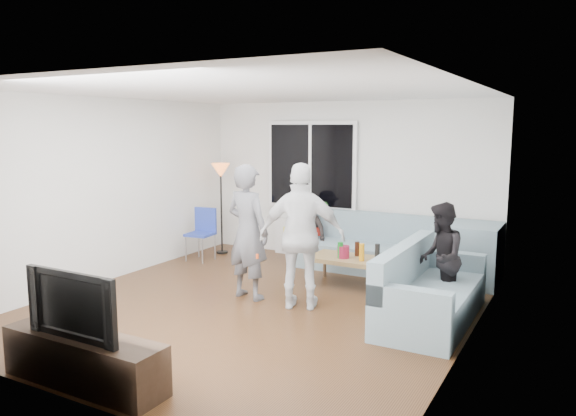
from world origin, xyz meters
The scene contains 31 objects.
floor centered at (0.00, 0.00, -0.02)m, with size 5.00×5.50×0.04m, color #56351C.
ceiling centered at (0.00, 0.00, 2.62)m, with size 5.00×5.50×0.04m, color white.
wall_back centered at (0.00, 2.77, 1.30)m, with size 5.00×0.04×2.60m, color silver.
wall_front centered at (0.00, -2.77, 1.30)m, with size 5.00×0.04×2.60m, color silver.
wall_left centered at (-2.52, 0.00, 1.30)m, with size 0.04×5.50×2.60m, color silver.
wall_right centered at (2.52, 0.00, 1.30)m, with size 0.04×5.50×2.60m, color silver.
window_frame centered at (-0.60, 2.69, 1.55)m, with size 1.62×0.06×1.47m, color white.
window_glass centered at (-0.60, 2.65, 1.55)m, with size 1.50×0.02×1.35m, color black.
window_mullion centered at (-0.60, 2.64, 1.55)m, with size 0.05×0.03×1.35m, color white.
radiator centered at (-0.60, 2.65, 0.31)m, with size 1.30×0.12×0.62m, color silver.
potted_plant centered at (-0.35, 2.62, 0.79)m, with size 0.19×0.16×0.35m, color #2C6126.
vase centered at (-0.85, 2.62, 0.71)m, with size 0.16×0.16×0.17m, color white.
sofa_back_section centered at (0.60, 2.27, 0.42)m, with size 2.30×0.85×0.85m, color gray, non-canonical shape.
sofa_right_section centered at (2.02, 0.51, 0.42)m, with size 0.85×2.00×0.85m, color gray, non-canonical shape.
sofa_corner centered at (2.08, 2.27, 0.42)m, with size 0.85×0.85×0.85m, color gray.
cushion_yellow centered at (-0.62, 2.25, 0.51)m, with size 0.38×0.32×0.14m, color yellow.
cushion_red centered at (-0.45, 2.33, 0.51)m, with size 0.36×0.30×0.13m, color maroon.
coffee_table centered at (0.67, 1.35, 0.20)m, with size 1.10×0.60×0.40m, color olive.
pitcher centered at (0.59, 1.28, 0.49)m, with size 0.17×0.17×0.17m, color maroon.
side_chair centered at (-2.05, 1.51, 0.43)m, with size 0.40×0.40×0.86m, color #253AA3, non-canonical shape.
floor_lamp centered at (-2.05, 2.11, 0.78)m, with size 0.32×0.32×1.56m, color orange, non-canonical shape.
player_left centered at (-0.27, 0.21, 0.87)m, with size 0.63×0.41×1.73m, color #535459.
player_right centered at (0.52, 0.19, 0.89)m, with size 1.04×0.43×1.77m, color silver.
spectator_right centered at (2.02, 0.84, 0.66)m, with size 0.64×0.50×1.32m, color black.
spectator_back centered at (-0.44, 2.30, 0.55)m, with size 0.71×0.41×1.10m, color black.
tv_console centered at (-0.19, -2.50, 0.22)m, with size 1.60×0.40×0.44m, color #302118.
television centered at (-0.19, -2.50, 0.73)m, with size 1.01×0.13×0.58m, color black.
bottle_d centered at (0.88, 1.25, 0.52)m, with size 0.07×0.07×0.24m, color orange.
bottle_b centered at (0.57, 1.24, 0.51)m, with size 0.08×0.08×0.22m, color #188525.
bottle_c centered at (0.72, 1.48, 0.50)m, with size 0.07×0.07×0.20m, color black.
bottle_e centered at (1.00, 1.52, 0.50)m, with size 0.07×0.07×0.19m, color black.
Camera 1 is at (3.49, -5.56, 2.20)m, focal length 34.25 mm.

